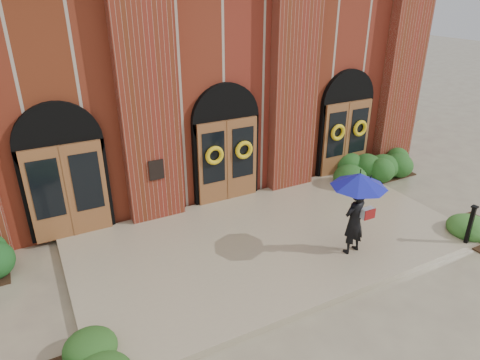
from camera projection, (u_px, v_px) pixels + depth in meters
ground at (274, 245)px, 11.10m from camera, size 90.00×90.00×0.00m
landing at (272, 240)px, 11.19m from camera, size 10.00×5.30×0.15m
church_building at (159, 59)px, 16.71m from camera, size 16.20×12.53×7.00m
man_with_umbrella at (357, 198)px, 9.99m from camera, size 1.47×1.47×2.11m
metal_post at (471, 224)px, 10.73m from camera, size 0.17×0.17×1.05m
hedge_wall_right at (368, 166)px, 14.90m from camera, size 3.03×1.21×0.78m
hedge_front_right at (477, 223)px, 11.60m from camera, size 1.53×1.31×0.54m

